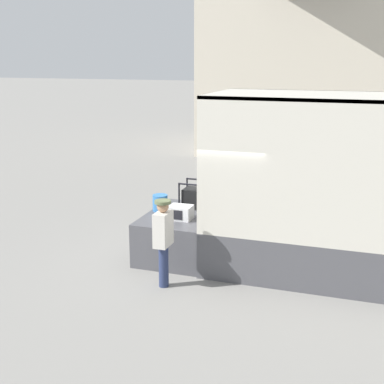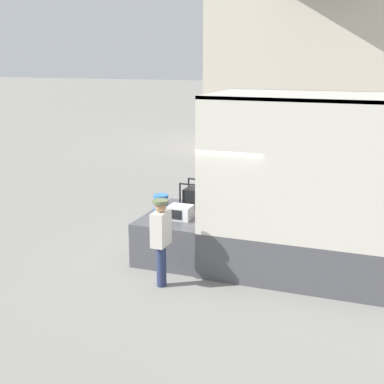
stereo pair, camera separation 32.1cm
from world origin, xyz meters
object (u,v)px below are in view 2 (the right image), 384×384
at_px(portable_generator, 196,198).
at_px(worker_person, 161,234).
at_px(orange_bucket, 161,203).
at_px(microwave, 181,212).

distance_m(portable_generator, worker_person, 2.25).
height_order(portable_generator, orange_bucket, portable_generator).
relative_size(portable_generator, orange_bucket, 1.67).
bearing_deg(orange_bucket, microwave, -33.92).
height_order(orange_bucket, worker_person, worker_person).
relative_size(microwave, portable_generator, 0.78).
distance_m(microwave, orange_bucket, 0.75).
height_order(portable_generator, worker_person, worker_person).
bearing_deg(worker_person, orange_bucket, 114.06).
distance_m(microwave, portable_generator, 0.93).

